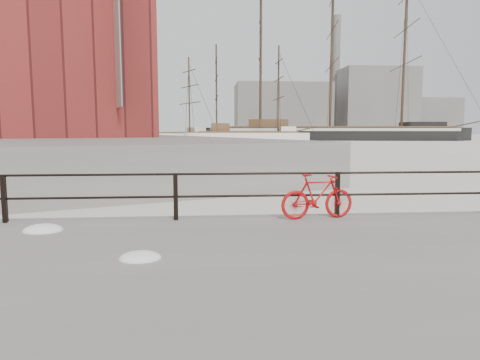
# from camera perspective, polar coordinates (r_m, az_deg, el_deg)

# --- Properties ---
(far_quay) EXTENTS (78.44, 148.07, 1.80)m
(far_quay) POSITION_cam_1_polar(r_m,az_deg,el_deg) (87.89, -27.13, 5.09)
(far_quay) COLOR gray
(far_quay) RESTS_ON ground
(bicycle) EXTENTS (1.64, 0.46, 0.98)m
(bicycle) POSITION_cam_1_polar(r_m,az_deg,el_deg) (9.35, 10.27, -2.15)
(bicycle) COLOR red
(bicycle) RESTS_ON promenade
(barque_black) EXTENTS (69.53, 32.18, 37.38)m
(barque_black) POSITION_cam_1_polar(r_m,az_deg,el_deg) (96.06, 11.85, 5.22)
(barque_black) COLOR black
(barque_black) RESTS_ON ground
(schooner_mid) EXTENTS (26.19, 11.70, 18.89)m
(schooner_mid) POSITION_cam_1_polar(r_m,az_deg,el_deg) (81.86, 1.02, 5.12)
(schooner_mid) COLOR white
(schooner_mid) RESTS_ON ground
(schooner_left) EXTENTS (25.14, 19.43, 17.54)m
(schooner_left) POSITION_cam_1_polar(r_m,az_deg,el_deg) (86.13, -9.89, 5.11)
(schooner_left) COLOR white
(schooner_left) RESTS_ON ground
(apartment_cream) EXTENTS (24.16, 21.40, 21.20)m
(apartment_cream) POSITION_cam_1_polar(r_m,az_deg,el_deg) (78.58, -29.15, 13.29)
(apartment_cream) COLOR beige
(apartment_cream) RESTS_ON far_quay
(apartment_grey) EXTENTS (26.02, 22.15, 23.20)m
(apartment_grey) POSITION_cam_1_polar(r_m,az_deg,el_deg) (100.53, -28.63, 12.27)
(apartment_grey) COLOR #A1A19C
(apartment_grey) RESTS_ON far_quay
(apartment_brick) EXTENTS (27.87, 22.90, 21.20)m
(apartment_brick) POSITION_cam_1_polar(r_m,az_deg,el_deg) (123.33, -28.23, 10.64)
(apartment_brick) COLOR maroon
(apartment_brick) RESTS_ON far_quay
(industrial_west) EXTENTS (32.00, 18.00, 18.00)m
(industrial_west) POSITION_cam_1_polar(r_m,az_deg,el_deg) (151.64, 5.58, 9.22)
(industrial_west) COLOR gray
(industrial_west) RESTS_ON ground
(industrial_mid) EXTENTS (26.00, 20.00, 24.00)m
(industrial_mid) POSITION_cam_1_polar(r_m,az_deg,el_deg) (166.22, 17.43, 9.76)
(industrial_mid) COLOR gray
(industrial_mid) RESTS_ON ground
(industrial_east) EXTENTS (20.00, 16.00, 14.00)m
(industrial_east) POSITION_cam_1_polar(r_m,az_deg,el_deg) (180.21, 23.63, 7.66)
(industrial_east) COLOR gray
(industrial_east) RESTS_ON ground
(smokestack) EXTENTS (2.80, 2.80, 44.00)m
(smokestack) POSITION_cam_1_polar(r_m,az_deg,el_deg) (167.52, 12.65, 13.32)
(smokestack) COLOR gray
(smokestack) RESTS_ON ground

